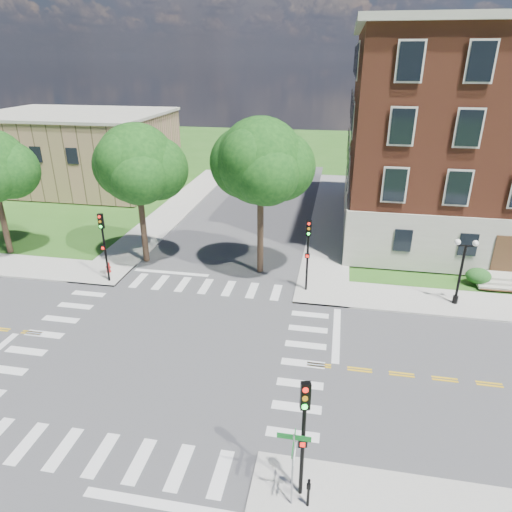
% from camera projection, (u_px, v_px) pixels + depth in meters
% --- Properties ---
extents(ground, '(160.00, 160.00, 0.00)m').
position_uv_depth(ground, '(167.00, 348.00, 24.17)').
color(ground, '#285818').
rests_on(ground, ground).
extents(road_ew, '(90.00, 12.00, 0.01)m').
position_uv_depth(road_ew, '(167.00, 348.00, 24.17)').
color(road_ew, '#3D3D3F').
rests_on(road_ew, ground).
extents(road_ns, '(12.00, 90.00, 0.01)m').
position_uv_depth(road_ns, '(167.00, 348.00, 24.17)').
color(road_ns, '#3D3D3F').
rests_on(road_ns, ground).
extents(sidewalk_ne, '(34.00, 34.00, 0.12)m').
position_uv_depth(sidewalk_ne, '(426.00, 255.00, 35.42)').
color(sidewalk_ne, '#9E9B93').
rests_on(sidewalk_ne, ground).
extents(sidewalk_nw, '(34.00, 34.00, 0.12)m').
position_uv_depth(sidewalk_nw, '(65.00, 230.00, 40.56)').
color(sidewalk_nw, '#9E9B93').
rests_on(sidewalk_nw, ground).
extents(crosswalk_east, '(2.20, 10.20, 0.02)m').
position_uv_depth(crosswalk_east, '(303.00, 364.00, 22.97)').
color(crosswalk_east, silver).
rests_on(crosswalk_east, ground).
extents(stop_bar_east, '(0.40, 5.50, 0.00)m').
position_uv_depth(stop_bar_east, '(336.00, 334.00, 25.40)').
color(stop_bar_east, silver).
rests_on(stop_bar_east, ground).
extents(secondary_building, '(20.40, 15.40, 8.30)m').
position_uv_depth(secondary_building, '(77.00, 149.00, 53.14)').
color(secondary_building, olive).
rests_on(secondary_building, ground).
extents(tree_c, '(5.54, 5.54, 10.07)m').
position_uv_depth(tree_c, '(137.00, 164.00, 31.40)').
color(tree_c, black).
rests_on(tree_c, ground).
extents(tree_d, '(5.68, 5.68, 10.70)m').
position_uv_depth(tree_d, '(261.00, 162.00, 29.51)').
color(tree_d, black).
rests_on(tree_d, ground).
extents(traffic_signal_se, '(0.36, 0.42, 4.80)m').
position_uv_depth(traffic_signal_se, '(304.00, 426.00, 14.80)').
color(traffic_signal_se, black).
rests_on(traffic_signal_se, ground).
extents(traffic_signal_ne, '(0.34, 0.38, 4.80)m').
position_uv_depth(traffic_signal_ne, '(308.00, 247.00, 28.78)').
color(traffic_signal_ne, black).
rests_on(traffic_signal_ne, ground).
extents(traffic_signal_nw, '(0.33, 0.37, 4.80)m').
position_uv_depth(traffic_signal_nw, '(103.00, 239.00, 29.99)').
color(traffic_signal_nw, black).
rests_on(traffic_signal_nw, ground).
extents(twin_lamp_west, '(1.36, 0.36, 4.23)m').
position_uv_depth(twin_lamp_west, '(461.00, 268.00, 27.41)').
color(twin_lamp_west, black).
rests_on(twin_lamp_west, ground).
extents(street_sign_pole, '(1.10, 1.10, 3.10)m').
position_uv_depth(street_sign_pole, '(293.00, 456.00, 14.78)').
color(street_sign_pole, gray).
rests_on(street_sign_pole, ground).
extents(push_button_post, '(0.14, 0.21, 1.20)m').
position_uv_depth(push_button_post, '(308.00, 492.00, 15.30)').
color(push_button_post, black).
rests_on(push_button_post, ground).
extents(fire_hydrant, '(0.35, 0.35, 0.75)m').
position_uv_depth(fire_hydrant, '(108.00, 268.00, 32.31)').
color(fire_hydrant, red).
rests_on(fire_hydrant, ground).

